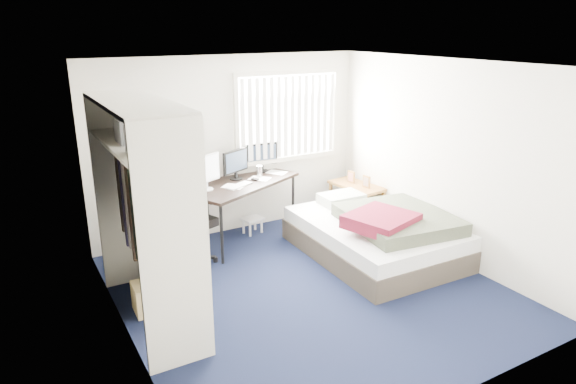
% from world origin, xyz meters
% --- Properties ---
extents(ground, '(4.20, 4.20, 0.00)m').
position_xyz_m(ground, '(0.00, 0.00, 0.00)').
color(ground, black).
rests_on(ground, ground).
extents(room_shell, '(4.20, 4.20, 4.20)m').
position_xyz_m(room_shell, '(0.00, 0.00, 1.51)').
color(room_shell, silver).
rests_on(room_shell, ground).
extents(window_assembly, '(1.72, 0.09, 1.32)m').
position_xyz_m(window_assembly, '(0.90, 2.04, 1.60)').
color(window_assembly, white).
rests_on(window_assembly, ground).
extents(closet, '(0.64, 1.84, 2.22)m').
position_xyz_m(closet, '(-1.67, 0.27, 1.35)').
color(closet, beige).
rests_on(closet, ground).
extents(desk, '(1.85, 1.42, 1.29)m').
position_xyz_m(desk, '(-0.04, 1.75, 0.85)').
color(desk, black).
rests_on(desk, ground).
extents(office_chair, '(0.81, 0.81, 1.34)m').
position_xyz_m(office_chair, '(-0.94, 1.46, 0.51)').
color(office_chair, black).
rests_on(office_chair, ground).
extents(footstool, '(0.33, 0.28, 0.23)m').
position_xyz_m(footstool, '(0.17, 1.81, 0.18)').
color(footstool, white).
rests_on(footstool, ground).
extents(nightstand, '(0.54, 0.91, 0.77)m').
position_xyz_m(nightstand, '(1.75, 1.45, 0.52)').
color(nightstand, brown).
rests_on(nightstand, ground).
extents(bed, '(1.65, 2.17, 0.70)m').
position_xyz_m(bed, '(1.26, 0.35, 0.29)').
color(bed, '#3E352C').
rests_on(bed, ground).
extents(pine_box, '(0.43, 0.33, 0.31)m').
position_xyz_m(pine_box, '(-1.65, 0.44, 0.16)').
color(pine_box, tan).
rests_on(pine_box, ground).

